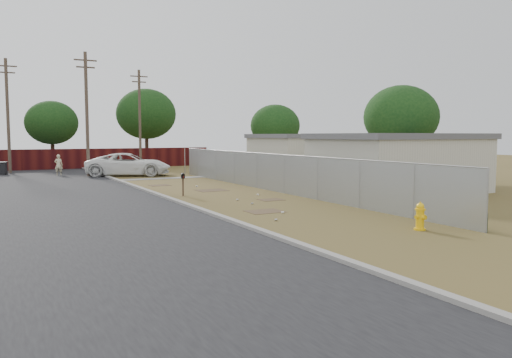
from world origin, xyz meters
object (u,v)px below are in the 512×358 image
pickup_truck (129,164)px  mailbox (183,178)px  pedestrian (59,165)px  trash_bin (2,168)px  fire_hydrant (420,217)px

pickup_truck → mailbox: bearing=-161.3°
mailbox → pickup_truck: (0.65, 13.70, -0.06)m
pedestrian → trash_bin: (-3.71, 2.82, -0.28)m
pickup_truck → trash_bin: (-8.28, 5.55, -0.34)m
mailbox → trash_bin: (-7.63, 19.25, -0.40)m
mailbox → fire_hydrant: bearing=-73.2°
mailbox → pickup_truck: size_ratio=0.19×
fire_hydrant → pickup_truck: size_ratio=0.15×
pedestrian → trash_bin: size_ratio=1.60×
fire_hydrant → trash_bin: size_ratio=0.92×
fire_hydrant → pedestrian: (-7.54, 28.40, 0.37)m
mailbox → trash_bin: 20.71m
fire_hydrant → pickup_truck: bearing=96.6°
pickup_truck → pedestrian: size_ratio=3.86×
mailbox → pedestrian: pedestrian is taller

